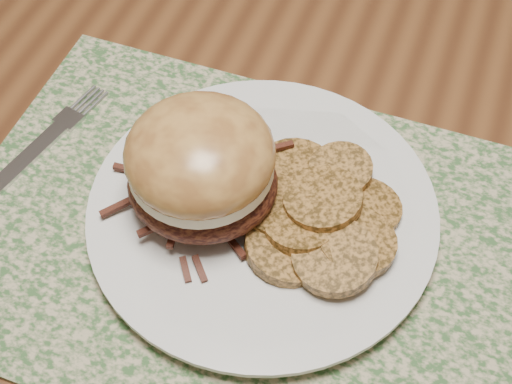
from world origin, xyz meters
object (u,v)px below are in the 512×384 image
dinner_plate (263,212)px  pork_sandwich (201,166)px  dining_table (489,200)px  fork (33,153)px

dinner_plate → pork_sandwich: size_ratio=1.96×
dining_table → dinner_plate: size_ratio=5.77×
dining_table → fork: bearing=-158.5°
pork_sandwich → dinner_plate: bearing=2.1°
fork → dinner_plate: bearing=14.4°
dining_table → fork: fork is taller
fork → dining_table: bearing=34.3°
dining_table → pork_sandwich: size_ratio=11.33×
dinner_plate → fork: size_ratio=1.44×
dining_table → dinner_plate: (-0.18, -0.15, 0.09)m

